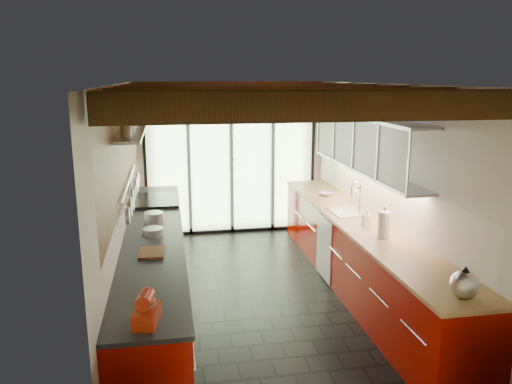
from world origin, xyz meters
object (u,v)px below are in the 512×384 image
Objects in this scene: stand_mixer at (146,310)px; kettle at (464,283)px; paper_towel at (384,225)px; soap_bottle at (367,217)px; bowl at (326,194)px.

stand_mixer is 2.54m from kettle.
paper_towel is at bearing 90.00° from kettle.
paper_towel reaches higher than kettle.
soap_bottle is 1.59m from bowl.
paper_towel is 1.76× the size of soap_bottle.
kettle reaches higher than stand_mixer.
kettle is 3.63m from bowl.
stand_mixer is 1.50× the size of soap_bottle.
bowl is (0.00, 2.08, -0.13)m from paper_towel.
kettle is 0.82× the size of paper_towel.
kettle reaches higher than soap_bottle.
kettle is 1.56m from paper_towel.
kettle is at bearing -90.00° from paper_towel.
kettle is 2.05m from soap_bottle.
soap_bottle is (2.54, 2.04, 0.00)m from stand_mixer.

